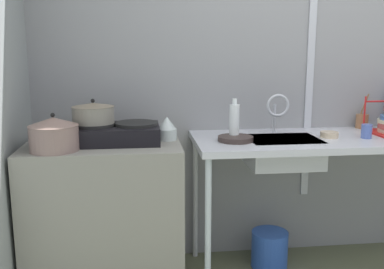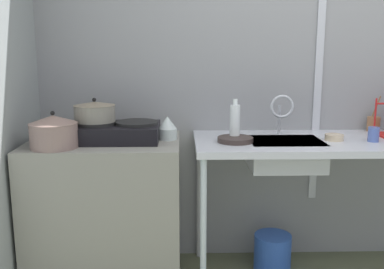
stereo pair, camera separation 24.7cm
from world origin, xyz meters
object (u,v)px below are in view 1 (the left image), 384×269
pot_beside_stove (54,134)px  bottle_by_sink (234,121)px  frying_pan (235,139)px  percolator (167,129)px  small_bowl_on_drainboard (329,135)px  cup_by_rack (367,131)px  sink_basin (283,152)px  faucet (277,108)px  stove (115,133)px  pot_on_left_burner (93,113)px  bucket_on_floor (269,249)px  utensil_jar (362,121)px

pot_beside_stove → bottle_by_sink: bottle_by_sink is taller
frying_pan → bottle_by_sink: size_ratio=0.85×
percolator → small_bowl_on_drainboard: size_ratio=1.27×
cup_by_rack → sink_basin: bearing=174.6°
pot_beside_stove → percolator: 0.66m
faucet → bottle_by_sink: size_ratio=1.05×
stove → pot_beside_stove: size_ratio=1.93×
sink_basin → frying_pan: (-0.31, -0.04, 0.10)m
pot_on_left_burner → faucet: faucet is taller
pot_on_left_burner → bucket_on_floor: bearing=3.8°
bottle_by_sink → cup_by_rack: bearing=-4.5°
percolator → bucket_on_floor: percolator is taller
bucket_on_floor → pot_on_left_burner: bearing=-176.2°
cup_by_rack → bucket_on_floor: size_ratio=0.36×
percolator → bottle_by_sink: 0.41m
pot_beside_stove → small_bowl_on_drainboard: 1.65m
pot_on_left_burner → bottle_by_sink: bearing=-0.2°
stove → faucet: faucet is taller
faucet → bucket_on_floor: (-0.04, -0.05, -0.95)m
frying_pan → small_bowl_on_drainboard: size_ratio=1.90×
faucet → bottle_by_sink: faucet is taller
cup_by_rack → utensil_jar: utensil_jar is taller
stove → bucket_on_floor: 1.30m
pot_on_left_burner → bucket_on_floor: size_ratio=1.01×
percolator → frying_pan: percolator is taller
sink_basin → utensil_jar: size_ratio=1.82×
faucet → utensil_jar: (0.66, 0.13, -0.12)m
pot_beside_stove → percolator: pot_beside_stove is taller
pot_on_left_burner → bottle_by_sink: (0.84, -0.00, -0.07)m
pot_beside_stove → sink_basin: (1.34, 0.17, -0.18)m
stove → pot_beside_stove: 0.37m
faucet → cup_by_rack: bearing=-21.1°
pot_beside_stove → utensil_jar: (2.00, 0.45, -0.04)m
pot_beside_stove → faucet: (1.34, 0.32, 0.08)m
pot_on_left_burner → small_bowl_on_drainboard: size_ratio=2.21×
pot_beside_stove → bottle_by_sink: size_ratio=1.07×
pot_beside_stove → frying_pan: pot_beside_stove is taller
frying_pan → bottle_by_sink: 0.11m
frying_pan → bucket_on_floor: (0.28, 0.13, -0.79)m
pot_on_left_burner → small_bowl_on_drainboard: 1.45m
percolator → bucket_on_floor: bearing=3.8°
stove → sink_basin: 1.03m
sink_basin → small_bowl_on_drainboard: 0.31m
pot_on_left_burner → percolator: size_ratio=1.74×
pot_beside_stove → cup_by_rack: 1.86m
pot_on_left_burner → sink_basin: 1.18m
utensil_jar → pot_on_left_burner: bearing=-171.7°
stove → sink_basin: stove is taller
percolator → faucet: (0.72, 0.10, 0.10)m
cup_by_rack → stove: bearing=177.5°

